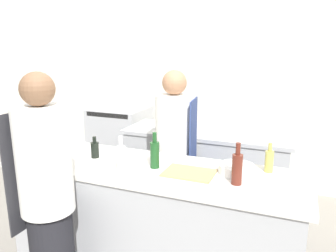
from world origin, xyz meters
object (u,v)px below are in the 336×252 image
Objects in this scene: oven_range at (121,143)px; bottle_water at (42,152)px; chef_at_stove at (174,156)px; bottle_sauce at (155,154)px; chef_at_prep_near at (48,200)px; bottle_cooking_oil at (237,168)px; bottle_olive_oil at (269,161)px; bowl_prep_small at (51,150)px; bowl_mixing_large at (77,148)px; bottle_vinegar at (95,149)px; bowl_ceramic_blue at (237,169)px; bottle_wine at (121,158)px.

oven_range is 4.09× the size of bottle_water.
chef_at_stove is 0.68m from bottle_sauce.
bottle_sauce is (0.51, 0.62, 0.19)m from chef_at_prep_near.
bottle_olive_oil is at bearing 59.48° from bottle_cooking_oil.
chef_at_prep_near is 0.78m from bowl_prep_small.
bottle_cooking_oil is 1.46m from bowl_mixing_large.
bottle_vinegar is (0.74, -1.70, 0.50)m from oven_range.
bowl_ceramic_blue is at bearing 13.41° from bottle_water.
bottle_wine and bottle_sauce have the same top height.
bottle_cooking_oil is at bearing -63.91° from chef_at_prep_near.
bottle_vinegar is 0.25m from bowl_mixing_large.
chef_at_stove is at bearing 135.33° from bottle_cooking_oil.
chef_at_prep_near is 0.67m from bottle_vinegar.
bowl_prep_small is (-0.48, 0.60, 0.11)m from chef_at_prep_near.
bottle_vinegar is 0.73× the size of bottle_water.
chef_at_prep_near is 1.34m from bowl_ceramic_blue.
chef_at_prep_near is at bearing -147.35° from bottle_olive_oil.
chef_at_prep_near reaches higher than bottle_vinegar.
chef_at_prep_near is 0.82m from bottle_sauce.
bowl_prep_small is 1.61m from bowl_ceramic_blue.
bottle_wine is 0.86m from bowl_ceramic_blue.
oven_range is 1.68m from chef_at_stove.
bottle_vinegar is at bearing 41.89° from bottle_water.
bottle_cooking_oil is (-0.18, -0.31, 0.03)m from bottle_olive_oil.
bowl_mixing_large is at bearing 154.94° from bottle_wine.
chef_at_stove is at bearing 156.16° from bottle_olive_oil.
bottle_sauce is at bearing 173.48° from bottle_cooking_oil.
bowl_mixing_large is at bearing 33.00° from bowl_prep_small.
bottle_cooking_oil is at bearing -5.15° from bottle_vinegar.
chef_at_prep_near reaches higher than bottle_sauce.
bottle_cooking_oil is at bearing -2.05° from bowl_prep_small.
bottle_wine is 0.96× the size of bottle_cooking_oil.
bottle_wine is at bearing -157.69° from bottle_olive_oil.
chef_at_stove is at bearing 50.74° from bottle_vinegar.
oven_range reaches higher than bowl_ceramic_blue.
bottle_vinegar is 0.91× the size of bowl_mixing_large.
bottle_water is (-0.37, 0.38, 0.18)m from chef_at_prep_near.
bottle_sauce is at bearing -7.59° from bowl_mixing_large.
chef_at_prep_near is at bearing -84.91° from bottle_vinegar.
bottle_sauce is 1.08× the size of bowl_ceramic_blue.
bottle_cooking_oil is 1.74× the size of bowl_prep_small.
oven_range is 2.24m from bottle_sauce.
chef_at_prep_near is 10.08× the size of bowl_prep_small.
bowl_ceramic_blue is at bearing 4.61° from bowl_prep_small.
bottle_vinegar is 0.43m from bowl_prep_small.
bottle_sauce reaches higher than bottle_vinegar.
oven_range is at bearing 139.71° from bowl_ceramic_blue.
bottle_wine reaches higher than bowl_mixing_large.
bowl_mixing_large is 0.22m from bowl_prep_small.
bowl_prep_small is (-0.12, 0.23, -0.07)m from bottle_water.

